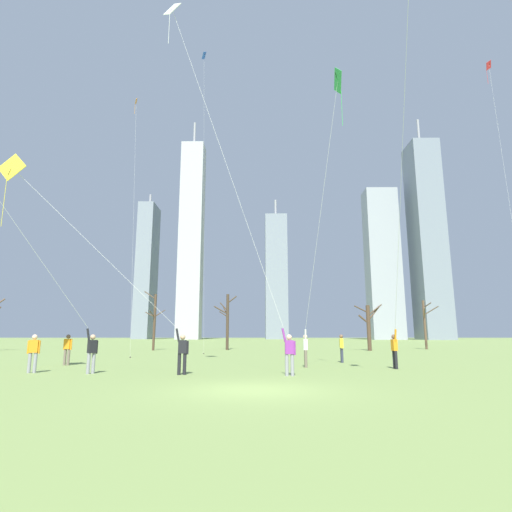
% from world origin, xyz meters
% --- Properties ---
extents(ground_plane, '(400.00, 400.00, 0.00)m').
position_xyz_m(ground_plane, '(0.00, 0.00, 0.00)').
color(ground_plane, '#7A934C').
extents(kite_flyer_midfield_right_purple, '(9.15, 12.47, 18.99)m').
position_xyz_m(kite_flyer_midfield_right_purple, '(-8.80, 2.41, 4.77)').
color(kite_flyer_midfield_right_purple, gray).
rests_on(kite_flyer_midfield_right_purple, ground).
extents(kite_flyer_midfield_left_green, '(1.54, 5.12, 13.65)m').
position_xyz_m(kite_flyer_midfield_left_green, '(2.71, 7.67, 3.17)').
color(kite_flyer_midfield_left_green, '#726656').
rests_on(kite_flyer_midfield_left_green, ground).
extents(kite_flyer_foreground_right_pink, '(2.38, 11.81, 16.69)m').
position_xyz_m(kite_flyer_foreground_right_pink, '(6.32, 5.66, 3.61)').
color(kite_flyer_foreground_right_pink, black).
rests_on(kite_flyer_foreground_right_pink, ground).
extents(kite_flyer_foreground_left_yellow, '(8.62, 1.00, 9.54)m').
position_xyz_m(kite_flyer_foreground_left_yellow, '(-5.00, 4.46, 2.96)').
color(kite_flyer_foreground_left_yellow, black).
rests_on(kite_flyer_foreground_left_yellow, ground).
extents(kite_flyer_far_back_white, '(6.24, 1.08, 17.86)m').
position_xyz_m(kite_flyer_far_back_white, '(0.32, 4.23, 4.02)').
color(kite_flyer_far_back_white, gray).
rests_on(kite_flyer_far_back_white, ground).
extents(bystander_strolling_midfield, '(0.50, 0.27, 1.62)m').
position_xyz_m(bystander_strolling_midfield, '(-10.14, 9.73, 0.90)').
color(bystander_strolling_midfield, '#726656').
rests_on(bystander_strolling_midfield, ground).
extents(bystander_far_off_by_trees, '(0.22, 0.51, 1.62)m').
position_xyz_m(bystander_far_off_by_trees, '(4.99, 12.01, 0.90)').
color(bystander_far_off_by_trees, '#33384C').
rests_on(bystander_far_off_by_trees, ground).
extents(bystander_watching_nearby, '(0.49, 0.29, 1.62)m').
position_xyz_m(bystander_watching_nearby, '(-9.59, 5.35, 0.90)').
color(bystander_watching_nearby, gray).
rests_on(bystander_watching_nearby, ground).
extents(distant_kite_high_overhead_blue, '(1.19, 2.42, 30.32)m').
position_xyz_m(distant_kite_high_overhead_blue, '(-5.39, 24.51, 26.95)').
color(distant_kite_high_overhead_blue, blue).
rests_on(distant_kite_high_overhead_blue, ground).
extents(distant_kite_low_near_trees_red, '(2.02, 3.78, 22.78)m').
position_xyz_m(distant_kite_low_near_trees_red, '(17.98, 15.72, 19.68)').
color(distant_kite_low_near_trees_red, red).
rests_on(distant_kite_low_near_trees_red, ground).
extents(distant_kite_drifting_right_orange, '(2.01, 4.01, 22.48)m').
position_xyz_m(distant_kite_drifting_right_orange, '(-10.50, 19.93, 18.33)').
color(distant_kite_drifting_right_orange, orange).
rests_on(distant_kite_drifting_right_orange, ground).
extents(bare_tree_far_right_edge, '(2.51, 1.50, 5.94)m').
position_xyz_m(bare_tree_far_right_edge, '(-3.32, 32.08, 3.22)').
color(bare_tree_far_right_edge, '#423326').
rests_on(bare_tree_far_right_edge, ground).
extents(bare_tree_left_of_center, '(3.06, 0.99, 4.74)m').
position_xyz_m(bare_tree_left_of_center, '(11.40, 29.96, 2.56)').
color(bare_tree_left_of_center, '#4C3828').
rests_on(bare_tree_left_of_center, ground).
extents(bare_tree_rightmost, '(2.22, 1.94, 6.18)m').
position_xyz_m(bare_tree_rightmost, '(-10.88, 30.71, 3.09)').
color(bare_tree_rightmost, '#4C3828').
rests_on(bare_tree_rightmost, ground).
extents(bare_tree_right_of_center, '(2.00, 3.54, 5.43)m').
position_xyz_m(bare_tree_right_of_center, '(18.84, 34.07, 2.97)').
color(bare_tree_right_of_center, brown).
rests_on(bare_tree_right_of_center, ground).
extents(skyline_mid_tower_left, '(7.85, 9.68, 51.24)m').
position_xyz_m(skyline_mid_tower_left, '(6.37, 134.19, 22.30)').
color(skyline_mid_tower_left, gray).
rests_on(skyline_mid_tower_left, ground).
extents(skyline_squat_block, '(5.75, 11.84, 54.90)m').
position_xyz_m(skyline_squat_block, '(-41.85, 138.18, 25.13)').
color(skyline_squat_block, gray).
rests_on(skyline_squat_block, ground).
extents(skyline_mid_tower_right, '(7.84, 7.97, 78.56)m').
position_xyz_m(skyline_mid_tower_right, '(-23.51, 126.43, 34.68)').
color(skyline_mid_tower_right, '#B2B2B7').
rests_on(skyline_mid_tower_right, ground).
extents(skyline_tall_tower, '(8.76, 11.14, 74.19)m').
position_xyz_m(skyline_tall_tower, '(54.82, 117.08, 32.40)').
color(skyline_tall_tower, gray).
rests_on(skyline_tall_tower, ground).
extents(skyline_short_annex, '(10.31, 7.64, 49.68)m').
position_xyz_m(skyline_short_annex, '(40.99, 120.42, 24.84)').
color(skyline_short_annex, '#9EA3AD').
rests_on(skyline_short_annex, ground).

